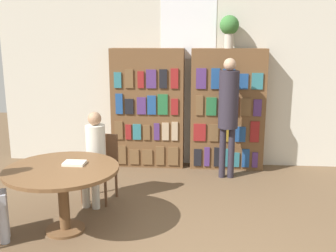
{
  "coord_description": "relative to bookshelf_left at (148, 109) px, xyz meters",
  "views": [
    {
      "loc": [
        0.21,
        -2.76,
        2.17
      ],
      "look_at": [
        -0.19,
        2.1,
        1.05
      ],
      "focal_mm": 42.0,
      "sensor_mm": 36.0,
      "label": 1
    }
  ],
  "objects": [
    {
      "name": "reading_table",
      "position": [
        -0.64,
        -2.41,
        -0.35
      ],
      "size": [
        1.26,
        1.26,
        0.75
      ],
      "color": "brown",
      "rests_on": "ground_plane"
    },
    {
      "name": "flower_vase",
      "position": [
        1.31,
        0.0,
        1.32
      ],
      "size": [
        0.3,
        0.3,
        0.51
      ],
      "color": "#B7AD9E",
      "rests_on": "bookshelf_right"
    },
    {
      "name": "wall_back",
      "position": [
        0.66,
        0.19,
        0.52
      ],
      "size": [
        6.4,
        0.07,
        3.0
      ],
      "color": "beige",
      "rests_on": "ground_plane"
    },
    {
      "name": "chair_left_side",
      "position": [
        -0.44,
        -1.46,
        -0.49
      ],
      "size": [
        0.47,
        0.47,
        0.88
      ],
      "rotation": [
        0.0,
        0.0,
        -3.34
      ],
      "color": "brown",
      "rests_on": "ground_plane"
    },
    {
      "name": "bookshelf_left",
      "position": [
        0.0,
        0.0,
        0.0
      ],
      "size": [
        1.2,
        0.34,
        1.98
      ],
      "color": "brown",
      "rests_on": "ground_plane"
    },
    {
      "name": "bookshelf_right",
      "position": [
        1.32,
        -0.0,
        0.0
      ],
      "size": [
        1.2,
        0.34,
        1.98
      ],
      "color": "brown",
      "rests_on": "ground_plane"
    },
    {
      "name": "librarian_standing",
      "position": [
        1.3,
        -0.5,
        0.15
      ],
      "size": [
        0.3,
        0.57,
        1.85
      ],
      "color": "#28232D",
      "rests_on": "ground_plane"
    },
    {
      "name": "seated_reader_left",
      "position": [
        -0.48,
        -1.64,
        -0.3
      ],
      "size": [
        0.31,
        0.39,
        1.23
      ],
      "rotation": [
        0.0,
        0.0,
        -3.34
      ],
      "color": "beige",
      "rests_on": "ground_plane"
    },
    {
      "name": "open_book_on_table",
      "position": [
        -0.53,
        -2.28,
        -0.22
      ],
      "size": [
        0.24,
        0.18,
        0.03
      ],
      "color": "silver",
      "rests_on": "reading_table"
    }
  ]
}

